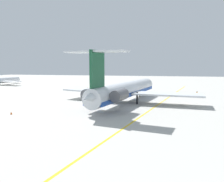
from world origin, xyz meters
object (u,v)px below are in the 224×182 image
safety_cone_nose (96,90)px  safety_cone_wingtip (11,113)px  airliner_mid_right (1,80)px  ground_crew_near_tail (87,89)px  main_jetliner (125,90)px  ground_crew_near_nose (197,93)px

safety_cone_nose → safety_cone_wingtip: bearing=175.5°
airliner_mid_right → safety_cone_nose: (-13.81, -54.89, -1.97)m
airliner_mid_right → safety_cone_wingtip: size_ratio=46.31×
ground_crew_near_tail → main_jetliner: bearing=-157.3°
safety_cone_nose → ground_crew_near_tail: bearing=169.4°
airliner_mid_right → ground_crew_near_nose: size_ratio=14.08×
airliner_mid_right → safety_cone_nose: 56.63m
safety_cone_nose → main_jetliner: bearing=-149.8°
airliner_mid_right → ground_crew_near_nose: airliner_mid_right is taller
ground_crew_near_tail → safety_cone_nose: size_ratio=3.25×
airliner_mid_right → ground_crew_near_tail: airliner_mid_right is taller
main_jetliner → ground_crew_near_tail: (21.31, 17.67, -2.32)m
main_jetliner → ground_crew_near_nose: size_ratio=23.92×
main_jetliner → ground_crew_near_tail: main_jetliner is taller
ground_crew_near_nose → safety_cone_nose: ground_crew_near_nose is taller
main_jetliner → ground_crew_near_tail: bearing=50.8°
ground_crew_near_nose → safety_cone_wingtip: (-34.95, 39.86, -0.87)m
main_jetliner → safety_cone_nose: 32.75m
main_jetliner → safety_cone_nose: main_jetliner is taller
ground_crew_near_nose → safety_cone_nose: bearing=43.5°
main_jetliner → ground_crew_near_nose: (16.50, -19.81, -2.31)m
main_jetliner → ground_crew_near_nose: main_jetliner is taller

